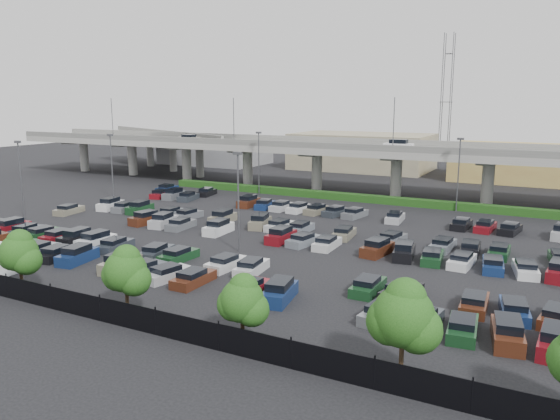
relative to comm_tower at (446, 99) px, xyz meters
name	(u,v)px	position (x,y,z in m)	size (l,w,h in m)	color
ground	(276,235)	(-4.00, -74.00, -15.61)	(280.00, 280.00, 0.00)	black
overpass	(366,152)	(-4.21, -42.01, -8.64)	(150.00, 13.00, 15.80)	gray
on_ramp	(162,139)	(-56.10, -30.95, -8.76)	(50.93, 30.13, 8.80)	gray
hedge	(351,197)	(-4.00, -49.00, -15.06)	(66.00, 1.60, 1.10)	#184012
fence	(90,307)	(-4.05, -102.00, -14.71)	(70.00, 0.10, 2.00)	black
tree_row	(110,267)	(-3.30, -100.53, -12.09)	(65.07, 3.66, 5.94)	#332316
parked_cars	(251,237)	(-4.91, -78.07, -15.00)	(63.05, 41.67, 1.67)	slate
light_poles	(253,177)	(-8.12, -72.00, -9.37)	(66.90, 48.38, 10.30)	#4E4E53
distant_buildings	(473,159)	(8.38, -12.19, -11.87)	(138.00, 24.00, 9.00)	gray
comm_tower	(446,99)	(0.00, 0.00, 0.00)	(2.40, 2.40, 30.00)	#4E4E53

